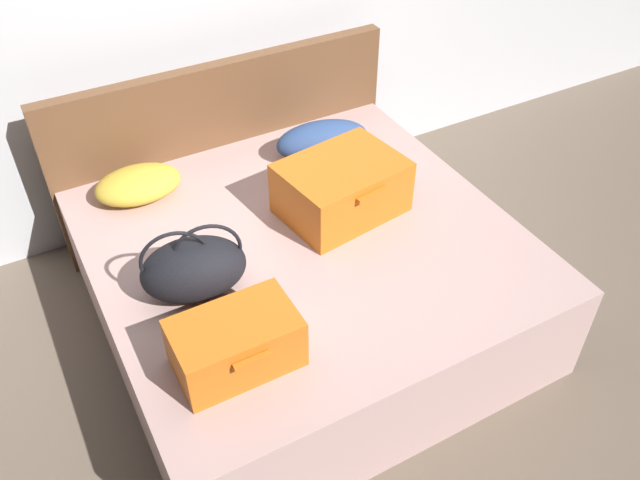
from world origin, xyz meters
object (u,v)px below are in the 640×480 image
hard_case_large (341,187)px  duffel_bag (194,268)px  bed (306,280)px  hard_case_medium (236,343)px  pillow_near_headboard (322,140)px  pillow_center_head (138,184)px

hard_case_large → duffel_bag: (-0.83, -0.19, -0.00)m
bed → hard_case_large: hard_case_large is taller
hard_case_large → duffel_bag: bearing=-175.2°
hard_case_medium → pillow_near_headboard: size_ratio=0.92×
duffel_bag → pillow_center_head: 0.79m
pillow_near_headboard → pillow_center_head: pillow_near_headboard is taller
pillow_center_head → hard_case_medium: bearing=-89.4°
hard_case_medium → bed: bearing=42.3°
bed → hard_case_large: size_ratio=3.10×
hard_case_large → pillow_center_head: hard_case_large is taller
bed → pillow_near_headboard: size_ratio=3.77×
duffel_bag → pillow_center_head: size_ratio=1.14×
bed → pillow_center_head: 0.98m
hard_case_medium → pillow_center_head: hard_case_medium is taller
hard_case_large → pillow_near_headboard: hard_case_large is taller
hard_case_large → duffel_bag: duffel_bag is taller
hard_case_medium → pillow_center_head: (-0.01, 1.22, -0.04)m
hard_case_medium → duffel_bag: size_ratio=0.96×
pillow_center_head → duffel_bag: bearing=-89.2°
bed → hard_case_medium: 0.87m
bed → hard_case_medium: bearing=-137.6°
hard_case_large → pillow_center_head: (-0.84, 0.59, -0.07)m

